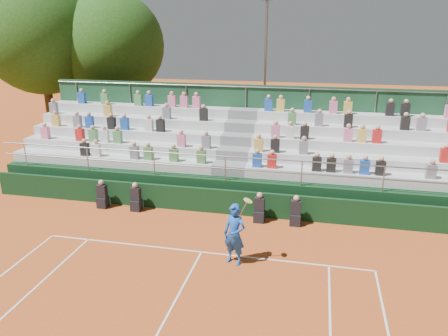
% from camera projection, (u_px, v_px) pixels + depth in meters
% --- Properties ---
extents(ground, '(90.00, 90.00, 0.00)m').
position_uv_depth(ground, '(201.00, 252.00, 14.41)').
color(ground, '#B7501E').
rests_on(ground, ground).
extents(courtside_wall, '(20.00, 0.15, 1.00)m').
position_uv_depth(courtside_wall, '(222.00, 202.00, 17.22)').
color(courtside_wall, black).
rests_on(courtside_wall, ground).
extents(line_officials, '(8.22, 0.40, 1.19)m').
position_uv_depth(line_officials, '(195.00, 204.00, 17.01)').
color(line_officials, black).
rests_on(line_officials, ground).
extents(grandstand, '(20.00, 5.20, 4.40)m').
position_uv_depth(grandstand, '(238.00, 163.00, 20.05)').
color(grandstand, black).
rests_on(grandstand, ground).
extents(tennis_player, '(0.95, 0.68, 2.22)m').
position_uv_depth(tennis_player, '(235.00, 234.00, 13.47)').
color(tennis_player, '#174CB2').
rests_on(tennis_player, ground).
extents(tree_west, '(6.93, 6.93, 10.02)m').
position_uv_depth(tree_west, '(41.00, 35.00, 25.59)').
color(tree_west, '#382714').
rests_on(tree_west, ground).
extents(tree_east, '(6.25, 6.25, 9.10)m').
position_uv_depth(tree_east, '(112.00, 45.00, 26.14)').
color(tree_east, '#382714').
rests_on(tree_east, ground).
extents(floodlight_mast, '(0.60, 0.25, 8.77)m').
position_uv_depth(floodlight_mast, '(265.00, 62.00, 25.07)').
color(floodlight_mast, gray).
rests_on(floodlight_mast, ground).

